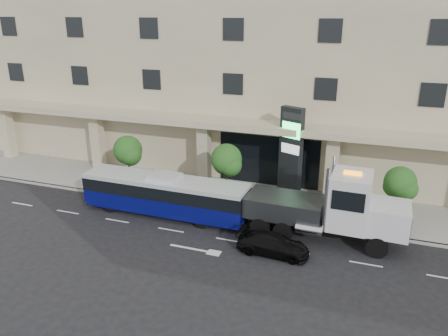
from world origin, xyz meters
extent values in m
plane|color=black|center=(0.00, 0.00, 0.00)|extent=(120.00, 120.00, 0.00)
cube|color=gray|center=(0.00, 5.00, 0.07)|extent=(120.00, 6.00, 0.15)
cube|color=gray|center=(0.00, 2.00, 0.07)|extent=(120.00, 0.30, 0.15)
cube|color=tan|center=(0.00, 15.50, 10.00)|extent=(60.00, 15.00, 20.00)
cube|color=tan|center=(0.00, 6.80, 5.20)|extent=(60.00, 2.80, 0.50)
cube|color=black|center=(0.00, 7.97, 2.15)|extent=(8.00, 0.12, 4.00)
cube|color=tan|center=(-25.00, 6.80, 2.60)|extent=(0.90, 0.90, 4.90)
cube|color=tan|center=(-15.00, 6.80, 2.60)|extent=(0.90, 0.90, 4.90)
cube|color=tan|center=(-5.00, 6.80, 2.60)|extent=(0.90, 0.90, 4.90)
cube|color=tan|center=(5.00, 6.80, 2.60)|extent=(0.90, 0.90, 4.90)
cylinder|color=#422B19|center=(-10.00, 3.60, 1.55)|extent=(0.14, 0.14, 2.80)
sphere|color=#14481B|center=(-10.00, 3.60, 3.27)|extent=(2.20, 2.20, 2.20)
sphere|color=#14481B|center=(-9.65, 3.40, 2.95)|extent=(1.65, 1.65, 1.65)
sphere|color=#14481B|center=(-10.30, 3.80, 2.87)|extent=(1.54, 1.54, 1.54)
cylinder|color=#422B19|center=(-2.00, 3.60, 1.62)|extent=(0.14, 0.14, 2.94)
sphere|color=#14481B|center=(-2.00, 3.60, 3.43)|extent=(2.20, 2.20, 2.20)
sphere|color=#14481B|center=(-1.65, 3.40, 3.09)|extent=(1.65, 1.65, 1.65)
sphere|color=#14481B|center=(-2.30, 3.80, 3.01)|extent=(1.54, 1.54, 1.54)
cylinder|color=#422B19|center=(9.50, 3.60, 1.51)|extent=(0.14, 0.14, 2.73)
sphere|color=#14481B|center=(9.50, 3.60, 3.19)|extent=(2.00, 2.00, 2.00)
sphere|color=#14481B|center=(9.85, 3.40, 2.88)|extent=(1.50, 1.50, 1.50)
sphere|color=#14481B|center=(9.20, 3.80, 2.80)|extent=(1.40, 1.40, 1.40)
cylinder|color=black|center=(-9.21, -0.47, 0.48)|extent=(0.96, 0.30, 0.96)
cylinder|color=black|center=(-9.19, 1.55, 0.48)|extent=(0.96, 0.30, 0.96)
cylinder|color=black|center=(-2.28, -0.53, 0.48)|extent=(0.96, 0.30, 0.96)
cylinder|color=black|center=(-2.26, 1.49, 0.48)|extent=(0.96, 0.30, 0.96)
cube|color=#070952|center=(-5.35, 0.51, 0.91)|extent=(11.56, 2.51, 1.15)
cube|color=black|center=(-5.35, 0.51, 1.92)|extent=(11.56, 2.55, 0.87)
cube|color=silver|center=(-5.35, 0.51, 2.50)|extent=(11.56, 2.51, 0.29)
cube|color=silver|center=(-5.35, 0.51, 2.79)|extent=(2.13, 1.56, 0.29)
cube|color=#2D3033|center=(-11.07, 0.56, 0.43)|extent=(0.16, 2.41, 0.29)
cube|color=#2D3033|center=(0.37, 0.45, 0.43)|extent=(0.16, 2.41, 0.29)
cube|color=#2D3033|center=(5.30, 0.75, 0.91)|extent=(9.65, 1.39, 0.45)
cube|color=silver|center=(8.98, 0.65, 1.98)|extent=(2.33, 2.66, 1.70)
cube|color=silver|center=(10.11, 0.62, 1.98)|extent=(0.14, 2.26, 1.36)
cube|color=silver|center=(6.71, 0.71, 2.77)|extent=(2.34, 2.89, 3.28)
cube|color=black|center=(7.79, 0.68, 3.28)|extent=(0.17, 2.49, 1.36)
cylinder|color=silver|center=(5.44, -0.50, 3.06)|extent=(0.21, 0.21, 3.85)
cylinder|color=silver|center=(5.50, 1.99, 3.06)|extent=(0.21, 0.21, 3.85)
cube|color=#2D3033|center=(2.87, 0.81, 1.75)|extent=(4.82, 2.84, 1.24)
cube|color=#2D3033|center=(0.15, 0.89, 1.08)|extent=(1.82, 0.36, 0.25)
cube|color=#2D3033|center=(-0.53, 0.90, 0.62)|extent=(0.34, 2.04, 0.20)
cube|color=orange|center=(6.71, 0.71, 4.47)|extent=(1.03, 0.42, 0.16)
cylinder|color=black|center=(8.49, -0.53, 0.62)|extent=(1.25, 0.40, 1.24)
cylinder|color=black|center=(8.56, 1.85, 0.62)|extent=(1.25, 0.40, 1.24)
cylinder|color=black|center=(3.06, -0.38, 0.62)|extent=(1.25, 0.40, 1.24)
cylinder|color=black|center=(3.13, 1.99, 0.62)|extent=(1.25, 0.40, 1.24)
cylinder|color=black|center=(1.59, -0.34, 0.62)|extent=(1.25, 0.40, 1.24)
cylinder|color=black|center=(1.66, 2.03, 0.62)|extent=(1.25, 0.40, 1.24)
imported|color=black|center=(2.84, -2.13, 0.61)|extent=(4.25, 1.84, 1.22)
cube|color=black|center=(2.11, 5.93, 3.56)|extent=(1.79, 1.19, 6.82)
cube|color=#26E95D|center=(2.11, 5.61, 5.38)|extent=(1.38, 0.63, 1.14)
cube|color=silver|center=(2.11, 5.61, 4.01)|extent=(1.38, 0.63, 0.68)
cube|color=#262628|center=(2.11, 5.61, 6.40)|extent=(1.38, 0.63, 0.45)
camera|label=1|loc=(7.57, -23.94, 13.24)|focal=35.00mm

